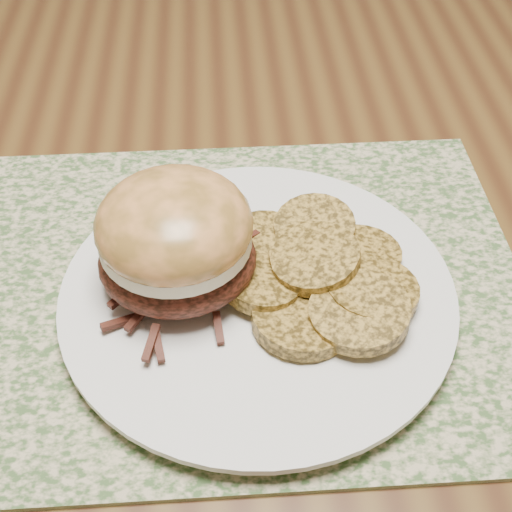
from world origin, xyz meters
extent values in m
plane|color=brown|center=(0.00, 0.00, 0.00)|extent=(3.50, 3.50, 0.00)
cube|color=#563A19|center=(0.00, 0.00, 0.73)|extent=(1.50, 0.90, 0.04)
cube|color=#3C592E|center=(-0.23, -0.26, 0.75)|extent=(0.45, 0.33, 0.00)
cylinder|color=silver|center=(-0.20, -0.28, 0.76)|extent=(0.26, 0.26, 0.02)
ellipsoid|color=black|center=(-0.26, -0.26, 0.79)|extent=(0.11, 0.11, 0.04)
cylinder|color=beige|center=(-0.26, -0.26, 0.81)|extent=(0.11, 0.11, 0.01)
ellipsoid|color=#C67F41|center=(-0.26, -0.26, 0.82)|extent=(0.11, 0.11, 0.06)
cylinder|color=olive|center=(-0.19, -0.24, 0.78)|extent=(0.07, 0.07, 0.01)
cylinder|color=olive|center=(-0.16, -0.23, 0.78)|extent=(0.07, 0.07, 0.02)
cylinder|color=olive|center=(-0.13, -0.25, 0.78)|extent=(0.08, 0.08, 0.02)
cylinder|color=olive|center=(-0.20, -0.28, 0.78)|extent=(0.06, 0.06, 0.02)
cylinder|color=olive|center=(-0.16, -0.27, 0.79)|extent=(0.09, 0.09, 0.03)
cylinder|color=olive|center=(-0.12, -0.29, 0.78)|extent=(0.09, 0.09, 0.02)
cylinder|color=olive|center=(-0.17, -0.31, 0.78)|extent=(0.09, 0.09, 0.02)
cylinder|color=olive|center=(-0.14, -0.31, 0.78)|extent=(0.09, 0.09, 0.02)
cylinder|color=olive|center=(-0.16, -0.26, 0.78)|extent=(0.08, 0.08, 0.01)
camera|label=1|loc=(-0.22, -0.61, 1.14)|focal=50.00mm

